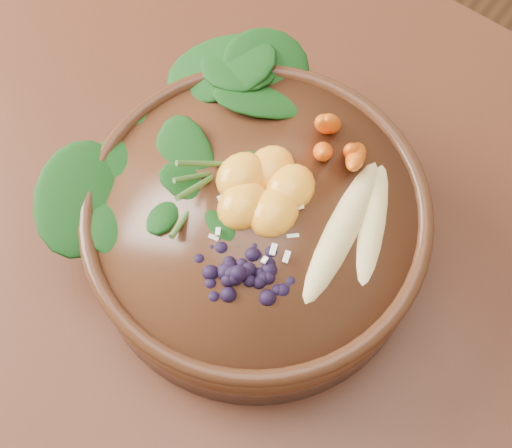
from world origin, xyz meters
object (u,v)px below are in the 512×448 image
object	(u,v)px
dining_table	(114,236)
blueberry_pile	(241,267)
stoneware_bowl	(256,228)
kale_heap	(221,123)
mandarin_cluster	(264,181)
carrot_cluster	(342,116)
banana_halves	(360,219)

from	to	relation	value
dining_table	blueberry_pile	xyz separation A→B (m)	(0.19, -0.00, 0.20)
stoneware_bowl	blueberry_pile	distance (m)	0.09
dining_table	kale_heap	xyz separation A→B (m)	(0.09, 0.10, 0.20)
kale_heap	mandarin_cluster	size ratio (longest dim) A/B	2.07
stoneware_bowl	carrot_cluster	world-z (taller)	carrot_cluster
carrot_cluster	stoneware_bowl	bearing A→B (deg)	-123.69
dining_table	banana_halves	world-z (taller)	banana_halves
kale_heap	mandarin_cluster	bearing A→B (deg)	-18.71
kale_heap	mandarin_cluster	xyz separation A→B (m)	(0.07, -0.02, -0.01)
banana_halves	carrot_cluster	bearing A→B (deg)	113.06
carrot_cluster	mandarin_cluster	size ratio (longest dim) A/B	0.87
dining_table	stoneware_bowl	size ratio (longest dim) A/B	5.07
carrot_cluster	mandarin_cluster	world-z (taller)	carrot_cluster
kale_heap	carrot_cluster	bearing A→B (deg)	33.59
stoneware_bowl	carrot_cluster	size ratio (longest dim) A/B	3.62
mandarin_cluster	stoneware_bowl	bearing A→B (deg)	-73.27
carrot_cluster	blueberry_pile	distance (m)	0.16
kale_heap	stoneware_bowl	bearing A→B (deg)	-30.05
stoneware_bowl	kale_heap	xyz separation A→B (m)	(-0.07, 0.04, 0.07)
dining_table	stoneware_bowl	bearing A→B (deg)	19.12
kale_heap	blueberry_pile	distance (m)	0.14
dining_table	stoneware_bowl	world-z (taller)	stoneware_bowl
blueberry_pile	mandarin_cluster	bearing A→B (deg)	113.81
kale_heap	mandarin_cluster	distance (m)	0.07
banana_halves	blueberry_pile	world-z (taller)	blueberry_pile
carrot_cluster	banana_halves	world-z (taller)	carrot_cluster
kale_heap	carrot_cluster	distance (m)	0.11
kale_heap	banana_halves	world-z (taller)	kale_heap
dining_table	banana_halves	xyz separation A→B (m)	(0.24, 0.10, 0.19)
dining_table	carrot_cluster	size ratio (longest dim) A/B	18.36
banana_halves	blueberry_pile	xyz separation A→B (m)	(-0.05, -0.10, 0.01)
dining_table	carrot_cluster	xyz separation A→B (m)	(0.18, 0.16, 0.22)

